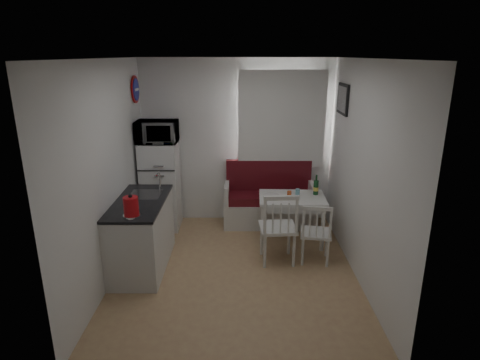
# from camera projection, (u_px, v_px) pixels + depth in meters

# --- Properties ---
(floor) EXTENTS (3.00, 3.50, 0.02)m
(floor) POSITION_uv_depth(u_px,v_px,m) (236.00, 271.00, 5.11)
(floor) COLOR tan
(floor) RESTS_ON ground
(ceiling) EXTENTS (3.00, 3.50, 0.02)m
(ceiling) POSITION_uv_depth(u_px,v_px,m) (235.00, 58.00, 4.32)
(ceiling) COLOR white
(ceiling) RESTS_ON wall_back
(wall_back) EXTENTS (3.00, 0.02, 2.60)m
(wall_back) POSITION_uv_depth(u_px,v_px,m) (237.00, 142.00, 6.38)
(wall_back) COLOR white
(wall_back) RESTS_ON floor
(wall_front) EXTENTS (3.00, 0.02, 2.60)m
(wall_front) POSITION_uv_depth(u_px,v_px,m) (232.00, 239.00, 3.05)
(wall_front) COLOR white
(wall_front) RESTS_ON floor
(wall_left) EXTENTS (0.02, 3.50, 2.60)m
(wall_left) POSITION_uv_depth(u_px,v_px,m) (108.00, 174.00, 4.72)
(wall_left) COLOR white
(wall_left) RESTS_ON floor
(wall_right) EXTENTS (0.02, 3.50, 2.60)m
(wall_right) POSITION_uv_depth(u_px,v_px,m) (363.00, 174.00, 4.71)
(wall_right) COLOR white
(wall_right) RESTS_ON floor
(window) EXTENTS (1.22, 0.06, 1.47)m
(window) POSITION_uv_depth(u_px,v_px,m) (281.00, 122.00, 6.26)
(window) COLOR silver
(window) RESTS_ON wall_back
(curtain) EXTENTS (1.35, 0.02, 1.50)m
(curtain) POSITION_uv_depth(u_px,v_px,m) (282.00, 120.00, 6.17)
(curtain) COLOR white
(curtain) RESTS_ON wall_back
(kitchen_counter) EXTENTS (0.62, 1.32, 1.16)m
(kitchen_counter) POSITION_uv_depth(u_px,v_px,m) (142.00, 233.00, 5.12)
(kitchen_counter) COLOR silver
(kitchen_counter) RESTS_ON floor
(wall_sign) EXTENTS (0.03, 0.40, 0.40)m
(wall_sign) POSITION_uv_depth(u_px,v_px,m) (136.00, 89.00, 5.85)
(wall_sign) COLOR navy
(wall_sign) RESTS_ON wall_left
(picture_frame) EXTENTS (0.04, 0.52, 0.42)m
(picture_frame) POSITION_uv_depth(u_px,v_px,m) (343.00, 99.00, 5.54)
(picture_frame) COLOR black
(picture_frame) RESTS_ON wall_right
(bench) EXTENTS (1.43, 0.55, 1.02)m
(bench) POSITION_uv_depth(u_px,v_px,m) (269.00, 204.00, 6.45)
(bench) COLOR silver
(bench) RESTS_ON floor
(dining_table) EXTENTS (0.96, 0.68, 0.70)m
(dining_table) POSITION_uv_depth(u_px,v_px,m) (292.00, 202.00, 5.74)
(dining_table) COLOR silver
(dining_table) RESTS_ON floor
(chair_left) EXTENTS (0.49, 0.47, 0.53)m
(chair_left) POSITION_uv_depth(u_px,v_px,m) (279.00, 221.00, 5.10)
(chair_left) COLOR silver
(chair_left) RESTS_ON floor
(chair_right) EXTENTS (0.44, 0.43, 0.45)m
(chair_right) POSITION_uv_depth(u_px,v_px,m) (317.00, 228.00, 5.14)
(chair_right) COLOR silver
(chair_right) RESTS_ON floor
(fridge) EXTENTS (0.55, 0.55, 1.38)m
(fridge) POSITION_uv_depth(u_px,v_px,m) (161.00, 186.00, 6.24)
(fridge) COLOR white
(fridge) RESTS_ON floor
(microwave) EXTENTS (0.60, 0.41, 0.33)m
(microwave) POSITION_uv_depth(u_px,v_px,m) (157.00, 132.00, 5.93)
(microwave) COLOR white
(microwave) RESTS_ON fridge
(kettle) EXTENTS (0.20, 0.20, 0.27)m
(kettle) POSITION_uv_depth(u_px,v_px,m) (131.00, 206.00, 4.44)
(kettle) COLOR red
(kettle) RESTS_ON kitchen_counter
(wine_bottle) EXTENTS (0.07, 0.07, 0.29)m
(wine_bottle) POSITION_uv_depth(u_px,v_px,m) (316.00, 185.00, 5.76)
(wine_bottle) COLOR #164520
(wine_bottle) RESTS_ON dining_table
(drinking_glass_orange) EXTENTS (0.06, 0.06, 0.10)m
(drinking_glass_orange) POSITION_uv_depth(u_px,v_px,m) (289.00, 195.00, 5.65)
(drinking_glass_orange) COLOR orange
(drinking_glass_orange) RESTS_ON dining_table
(drinking_glass_blue) EXTENTS (0.06, 0.06, 0.10)m
(drinking_glass_blue) POSITION_uv_depth(u_px,v_px,m) (298.00, 192.00, 5.74)
(drinking_glass_blue) COLOR #70ACBE
(drinking_glass_blue) RESTS_ON dining_table
(plate) EXTENTS (0.24, 0.24, 0.02)m
(plate) POSITION_uv_depth(u_px,v_px,m) (271.00, 196.00, 5.73)
(plate) COLOR white
(plate) RESTS_ON dining_table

